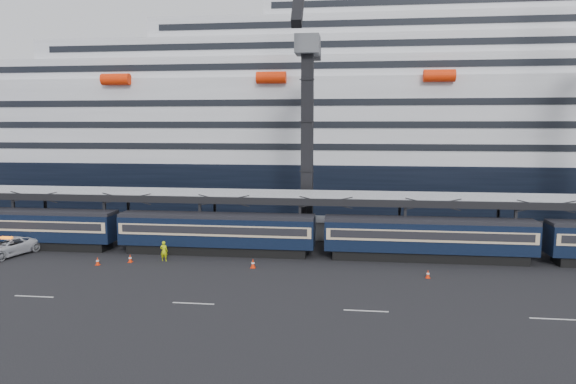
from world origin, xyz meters
name	(u,v)px	position (x,y,z in m)	size (l,w,h in m)	color
ground	(562,300)	(0.00, 0.00, 0.00)	(260.00, 260.00, 0.00)	black
train	(465,238)	(-4.65, 10.00, 2.20)	(133.05, 3.00, 4.05)	black
canopy	(507,200)	(0.00, 14.00, 5.25)	(130.00, 6.25, 5.53)	gray
cruise_ship	(442,126)	(-1.08, 45.99, 12.34)	(214.09, 28.84, 34.00)	black
crane_dark_near	(307,130)	(-20.00, 18.59, 11.93)	(4.50, 17.75, 35.08)	#505358
pickup_truck	(7,247)	(-47.72, 6.71, 0.85)	(2.83, 6.14, 1.71)	silver
worker	(164,251)	(-32.13, 6.72, 0.94)	(0.68, 0.45, 1.87)	#C7DD0B
traffic_cone_a	(130,258)	(-35.05, 5.91, 0.38)	(0.38, 0.38, 0.76)	#FC2E07
traffic_cone_b	(98,261)	(-37.54, 4.64, 0.37)	(0.37, 0.37, 0.74)	#FC2E07
traffic_cone_c	(253,263)	(-23.56, 5.44, 0.41)	(0.42, 0.42, 0.83)	#FC2E07
traffic_cone_d	(428,274)	(-8.76, 4.23, 0.35)	(0.35, 0.35, 0.70)	#FC2E07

